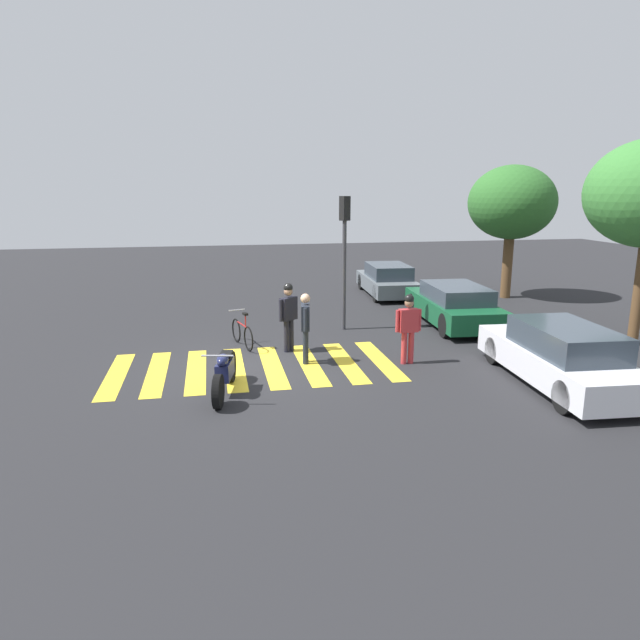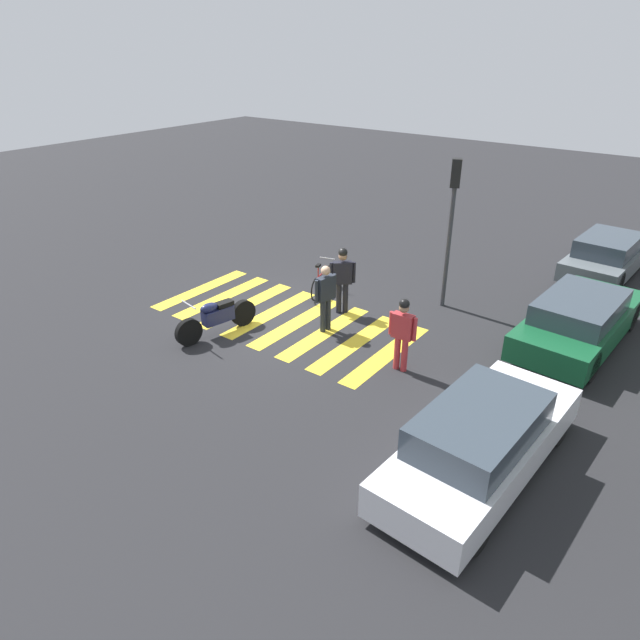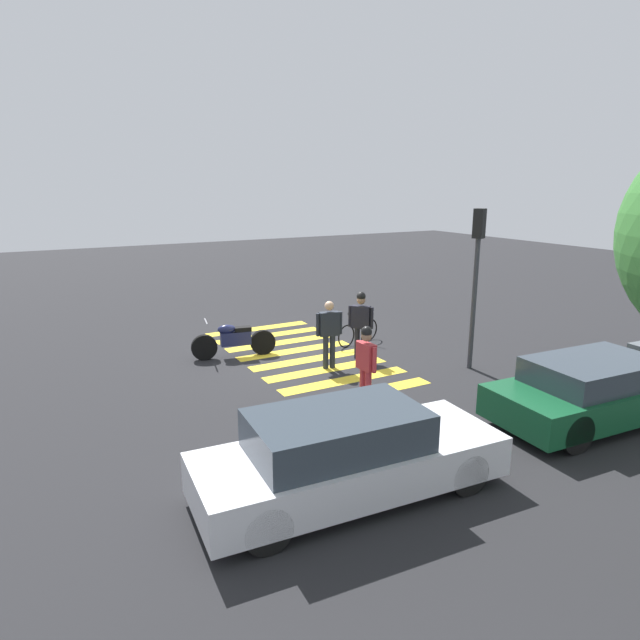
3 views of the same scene
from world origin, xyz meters
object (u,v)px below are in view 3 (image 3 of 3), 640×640
(traffic_light_pole, at_px, (477,263))
(police_motorcycle, at_px, (234,340))
(leaning_bicycle, at_px, (358,332))
(pedestrian_bystander, at_px, (366,361))
(car_white_van, at_px, (347,455))
(car_green_compact, at_px, (598,390))
(officer_on_foot, at_px, (329,330))
(officer_by_motorcycle, at_px, (361,320))

(traffic_light_pole, bearing_deg, police_motorcycle, -36.88)
(leaning_bicycle, bearing_deg, pedestrian_bystander, 59.38)
(police_motorcycle, height_order, pedestrian_bystander, pedestrian_bystander)
(leaning_bicycle, distance_m, car_white_van, 7.91)
(police_motorcycle, bearing_deg, car_green_compact, 123.98)
(car_white_van, distance_m, traffic_light_pole, 7.00)
(leaning_bicycle, relative_size, car_white_van, 0.34)
(pedestrian_bystander, height_order, traffic_light_pole, traffic_light_pole)
(pedestrian_bystander, xyz_separation_m, car_white_van, (2.10, 2.70, -0.34))
(traffic_light_pole, bearing_deg, leaning_bicycle, -66.50)
(leaning_bicycle, distance_m, car_green_compact, 6.78)
(leaning_bicycle, xyz_separation_m, traffic_light_pole, (-1.36, 3.12, 2.31))
(officer_on_foot, xyz_separation_m, pedestrian_bystander, (0.51, 2.43, -0.01))
(police_motorcycle, relative_size, pedestrian_bystander, 1.30)
(car_white_van, bearing_deg, car_green_compact, 179.19)
(car_green_compact, bearing_deg, officer_by_motorcycle, -70.12)
(police_motorcycle, distance_m, officer_on_foot, 2.73)
(leaning_bicycle, distance_m, officer_on_foot, 2.37)
(car_green_compact, relative_size, car_white_van, 0.99)
(officer_on_foot, bearing_deg, officer_by_motorcycle, -166.62)
(officer_by_motorcycle, relative_size, pedestrian_bystander, 1.06)
(traffic_light_pole, bearing_deg, car_white_van, 30.91)
(leaning_bicycle, height_order, car_white_van, car_white_van)
(pedestrian_bystander, bearing_deg, officer_by_motorcycle, -120.84)
(police_motorcycle, distance_m, traffic_light_pole, 6.54)
(police_motorcycle, height_order, officer_on_foot, officer_on_foot)
(officer_on_foot, relative_size, car_green_compact, 0.37)
(car_green_compact, bearing_deg, officer_on_foot, -59.43)
(police_motorcycle, relative_size, car_white_van, 0.47)
(police_motorcycle, xyz_separation_m, leaning_bicycle, (-3.56, 0.57, -0.10))
(leaning_bicycle, bearing_deg, traffic_light_pole, 113.50)
(leaning_bicycle, xyz_separation_m, officer_by_motorcycle, (0.68, 1.17, 0.69))
(officer_on_foot, bearing_deg, traffic_light_pole, 151.70)
(officer_by_motorcycle, xyz_separation_m, pedestrian_bystander, (1.61, 2.69, -0.07))
(police_motorcycle, bearing_deg, car_white_van, 83.38)
(leaning_bicycle, distance_m, pedestrian_bystander, 4.54)
(police_motorcycle, distance_m, car_white_van, 7.19)
(police_motorcycle, xyz_separation_m, pedestrian_bystander, (-1.28, 4.44, 0.51))
(officer_on_foot, relative_size, pedestrian_bystander, 1.00)
(car_green_compact, height_order, traffic_light_pole, traffic_light_pole)
(car_white_van, relative_size, traffic_light_pole, 1.20)
(police_motorcycle, height_order, officer_by_motorcycle, officer_by_motorcycle)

